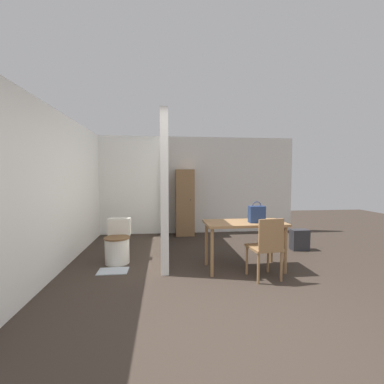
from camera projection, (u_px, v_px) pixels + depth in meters
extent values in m
plane|color=#382D26|center=(232.00, 324.00, 2.59)|extent=(16.00, 16.00, 0.00)
cube|color=white|center=(189.00, 185.00, 6.73)|extent=(5.57, 0.12, 2.50)
cube|color=white|center=(64.00, 190.00, 4.33)|extent=(0.12, 5.19, 2.50)
cube|color=white|center=(164.00, 188.00, 5.18)|extent=(0.12, 2.86, 2.50)
cube|color=#997047|center=(244.00, 223.00, 4.08)|extent=(1.26, 0.62, 0.04)
cylinder|color=#997047|center=(212.00, 253.00, 3.79)|extent=(0.05, 0.05, 0.72)
cylinder|color=#997047|center=(285.00, 250.00, 3.91)|extent=(0.05, 0.05, 0.72)
cylinder|color=#997047|center=(206.00, 244.00, 4.29)|extent=(0.05, 0.05, 0.72)
cylinder|color=#997047|center=(272.00, 242.00, 4.41)|extent=(0.05, 0.05, 0.72)
cube|color=#997047|center=(264.00, 248.00, 3.74)|extent=(0.47, 0.47, 0.04)
cube|color=#997047|center=(271.00, 235.00, 3.54)|extent=(0.38, 0.08, 0.44)
cylinder|color=#997047|center=(247.00, 260.00, 3.89)|extent=(0.04, 0.04, 0.43)
cylinder|color=#997047|center=(268.00, 258.00, 3.97)|extent=(0.04, 0.04, 0.43)
cylinder|color=#997047|center=(258.00, 269.00, 3.54)|extent=(0.04, 0.04, 0.43)
cylinder|color=#997047|center=(281.00, 266.00, 3.63)|extent=(0.04, 0.04, 0.43)
cylinder|color=silver|center=(117.00, 251.00, 4.38)|extent=(0.41, 0.41, 0.43)
cylinder|color=brown|center=(117.00, 238.00, 4.37)|extent=(0.43, 0.43, 0.02)
cube|color=silver|center=(120.00, 227.00, 4.63)|extent=(0.39, 0.18, 0.30)
cube|color=navy|center=(257.00, 214.00, 4.01)|extent=(0.24, 0.14, 0.26)
torus|color=navy|center=(257.00, 206.00, 4.00)|extent=(0.14, 0.01, 0.14)
cube|color=#997047|center=(185.00, 202.00, 6.46)|extent=(0.46, 0.40, 1.65)
sphere|color=black|center=(191.00, 200.00, 6.26)|extent=(0.02, 0.02, 0.02)
cube|color=#B2BCC6|center=(113.00, 271.00, 4.01)|extent=(0.46, 0.31, 0.01)
cube|color=#2D2D33|center=(300.00, 240.00, 5.18)|extent=(0.35, 0.20, 0.41)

